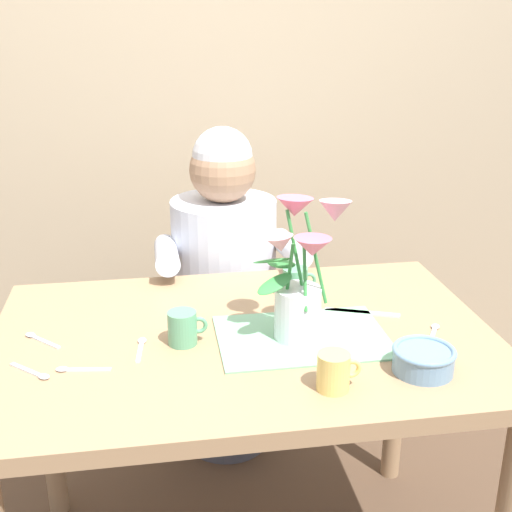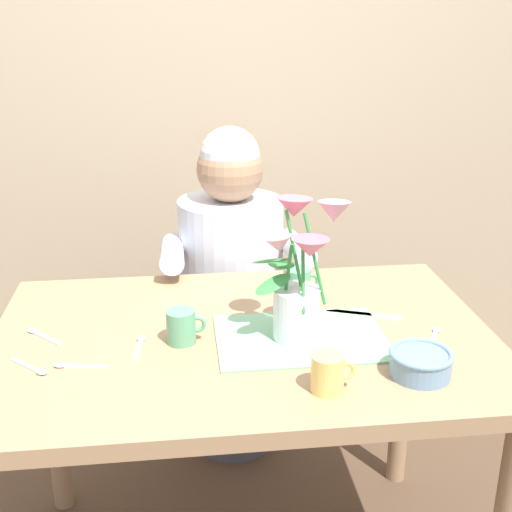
{
  "view_description": "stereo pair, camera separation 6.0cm",
  "coord_description": "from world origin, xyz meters",
  "views": [
    {
      "loc": [
        -0.2,
        -1.41,
        1.47
      ],
      "look_at": [
        0.04,
        0.05,
        0.92
      ],
      "focal_mm": 46.63,
      "sensor_mm": 36.0,
      "label": 1
    },
    {
      "loc": [
        -0.14,
        -1.42,
        1.47
      ],
      "look_at": [
        0.04,
        0.05,
        0.92
      ],
      "focal_mm": 46.63,
      "sensor_mm": 36.0,
      "label": 2
    }
  ],
  "objects": [
    {
      "name": "dining_table",
      "position": [
        0.0,
        0.0,
        0.64
      ],
      "size": [
        1.2,
        0.8,
        0.74
      ],
      "color": "#9E7A56",
      "rests_on": "ground_plane"
    },
    {
      "name": "flower_vase",
      "position": [
        0.12,
        -0.04,
        0.89
      ],
      "size": [
        0.23,
        0.22,
        0.34
      ],
      "color": "silver",
      "rests_on": "dining_table"
    },
    {
      "name": "spoon_0",
      "position": [
        -0.49,
        0.05,
        0.74
      ],
      "size": [
        0.09,
        0.09,
        0.01
      ],
      "color": "silver",
      "rests_on": "dining_table"
    },
    {
      "name": "spoon_2",
      "position": [
        -0.39,
        -0.11,
        0.74
      ],
      "size": [
        0.12,
        0.03,
        0.01
      ],
      "color": "silver",
      "rests_on": "dining_table"
    },
    {
      "name": "coffee_cup",
      "position": [
        0.15,
        -0.27,
        0.78
      ],
      "size": [
        0.09,
        0.07,
        0.08
      ],
      "color": "#E5C666",
      "rests_on": "dining_table"
    },
    {
      "name": "ceramic_mug",
      "position": [
        -0.15,
        -0.02,
        0.78
      ],
      "size": [
        0.09,
        0.07,
        0.08
      ],
      "color": "#569970",
      "rests_on": "dining_table"
    },
    {
      "name": "striped_placemat",
      "position": [
        0.13,
        -0.04,
        0.74
      ],
      "size": [
        0.4,
        0.28,
        0.0
      ],
      "primitive_type": "cube",
      "color": "#7AB289",
      "rests_on": "dining_table"
    },
    {
      "name": "spoon_3",
      "position": [
        0.45,
        -0.06,
        0.74
      ],
      "size": [
        0.07,
        0.11,
        0.01
      ],
      "color": "silver",
      "rests_on": "dining_table"
    },
    {
      "name": "ceramic_bowl",
      "position": [
        0.35,
        -0.23,
        0.77
      ],
      "size": [
        0.14,
        0.14,
        0.06
      ],
      "color": "#6689A8",
      "rests_on": "dining_table"
    },
    {
      "name": "dinner_knife",
      "position": [
        0.31,
        0.07,
        0.74
      ],
      "size": [
        0.18,
        0.09,
        0.0
      ],
      "primitive_type": "cube",
      "rotation": [
        0.0,
        0.0,
        -0.37
      ],
      "color": "silver",
      "rests_on": "dining_table"
    },
    {
      "name": "seated_person",
      "position": [
        0.02,
        0.62,
        0.56
      ],
      "size": [
        0.45,
        0.47,
        1.14
      ],
      "rotation": [
        0.0,
        0.0,
        0.08
      ],
      "color": "#4C4C56",
      "rests_on": "ground_plane"
    },
    {
      "name": "spoon_1",
      "position": [
        -0.24,
        -0.02,
        0.74
      ],
      "size": [
        0.03,
        0.12,
        0.01
      ],
      "color": "silver",
      "rests_on": "dining_table"
    },
    {
      "name": "tea_cup",
      "position": [
        0.17,
        0.2,
        0.78
      ],
      "size": [
        0.09,
        0.07,
        0.08
      ],
      "color": "#569970",
      "rests_on": "dining_table"
    },
    {
      "name": "spoon_4",
      "position": [
        -0.47,
        -0.11,
        0.74
      ],
      "size": [
        0.1,
        0.09,
        0.01
      ],
      "color": "silver",
      "rests_on": "dining_table"
    },
    {
      "name": "wood_panel_backdrop",
      "position": [
        0.0,
        1.05,
        1.25
      ],
      "size": [
        4.0,
        0.1,
        2.5
      ],
      "primitive_type": "cube",
      "color": "tan",
      "rests_on": "ground_plane"
    }
  ]
}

